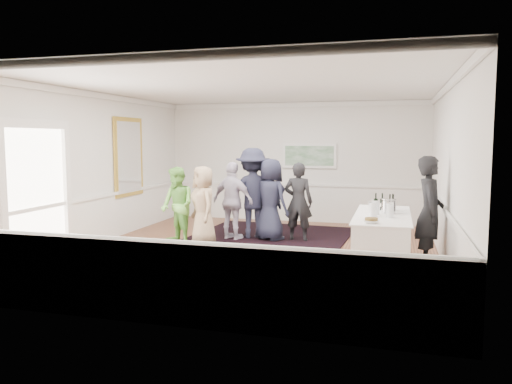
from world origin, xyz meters
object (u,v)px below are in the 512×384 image
(nut_bowl, at_px, (371,221))
(serving_table, at_px, (382,243))
(guest_dark_a, at_px, (253,193))
(ice_bucket, at_px, (388,207))
(guest_dark_b, at_px, (298,202))
(guest_navy, at_px, (271,200))
(guest_tan, at_px, (203,205))
(guest_green, at_px, (177,206))
(guest_lilac, at_px, (233,201))
(bartender, at_px, (430,212))

(nut_bowl, bearing_deg, serving_table, 81.36)
(guest_dark_a, relative_size, ice_bucket, 7.77)
(guest_dark_b, relative_size, guest_navy, 0.96)
(guest_dark_b, height_order, ice_bucket, guest_dark_b)
(guest_tan, relative_size, nut_bowl, 7.07)
(ice_bucket, bearing_deg, nut_bowl, -101.91)
(guest_tan, height_order, guest_dark_a, guest_dark_a)
(guest_green, bearing_deg, guest_navy, 61.23)
(guest_tan, relative_size, guest_lilac, 0.96)
(guest_dark_b, distance_m, nut_bowl, 3.49)
(guest_dark_b, bearing_deg, nut_bowl, 121.22)
(guest_lilac, distance_m, ice_bucket, 3.75)
(guest_tan, distance_m, nut_bowl, 4.14)
(serving_table, height_order, bartender, bartender)
(guest_dark_b, bearing_deg, guest_green, 24.60)
(guest_green, distance_m, nut_bowl, 4.59)
(guest_green, xyz_separation_m, guest_dark_a, (1.37, 1.01, 0.19))
(serving_table, height_order, guest_dark_a, guest_dark_a)
(guest_lilac, height_order, guest_dark_b, guest_lilac)
(guest_dark_b, height_order, nut_bowl, guest_dark_b)
(guest_green, distance_m, guest_dark_a, 1.72)
(serving_table, bearing_deg, guest_dark_b, 130.80)
(guest_dark_a, distance_m, guest_dark_b, 1.05)
(guest_lilac, bearing_deg, guest_dark_a, -127.42)
(ice_bucket, bearing_deg, guest_dark_b, 134.32)
(ice_bucket, bearing_deg, guest_navy, 143.46)
(serving_table, height_order, guest_navy, guest_navy)
(serving_table, bearing_deg, bartender, 32.44)
(ice_bucket, bearing_deg, guest_tan, 164.38)
(ice_bucket, bearing_deg, bartender, 26.09)
(guest_green, height_order, guest_dark_a, guest_dark_a)
(guest_tan, xyz_separation_m, guest_navy, (1.25, 0.81, 0.07))
(guest_dark_b, xyz_separation_m, guest_navy, (-0.60, -0.10, 0.04))
(guest_dark_b, xyz_separation_m, ice_bucket, (1.92, -1.96, 0.22))
(nut_bowl, bearing_deg, bartender, 57.40)
(nut_bowl, bearing_deg, guest_tan, 148.71)
(guest_dark_a, bearing_deg, ice_bucket, 123.50)
(guest_dark_a, relative_size, guest_navy, 1.13)
(bartender, bearing_deg, nut_bowl, 147.20)
(bartender, xyz_separation_m, guest_lilac, (-4.02, 1.38, -0.10))
(bartender, xyz_separation_m, guest_dark_b, (-2.60, 1.63, -0.10))
(guest_tan, distance_m, guest_navy, 1.49)
(guest_green, xyz_separation_m, nut_bowl, (4.10, -2.07, 0.18))
(guest_dark_a, distance_m, nut_bowl, 4.12)
(guest_dark_a, bearing_deg, guest_green, 13.85)
(bartender, height_order, nut_bowl, bartender)
(serving_table, bearing_deg, guest_navy, 140.23)
(guest_navy, bearing_deg, guest_tan, 63.48)
(guest_lilac, relative_size, ice_bucket, 6.63)
(serving_table, distance_m, guest_tan, 3.89)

